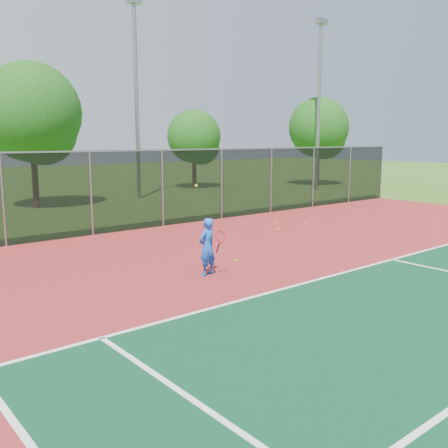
% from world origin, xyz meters
% --- Properties ---
extents(court_apron, '(30.00, 20.00, 0.02)m').
position_xyz_m(court_apron, '(0.00, 2.00, 0.01)').
color(court_apron, maroon).
rests_on(court_apron, ground).
extents(fence_back, '(30.00, 0.06, 3.03)m').
position_xyz_m(fence_back, '(0.00, 12.00, 1.56)').
color(fence_back, black).
rests_on(fence_back, court_apron).
extents(tennis_player, '(0.60, 0.64, 2.33)m').
position_xyz_m(tennis_player, '(-3.08, 5.08, 0.76)').
color(tennis_player, blue).
rests_on(tennis_player, court_apron).
extents(practice_ball_3, '(0.07, 0.07, 0.07)m').
position_xyz_m(practice_ball_3, '(4.60, 8.54, 0.06)').
color(practice_ball_3, '#C4E61A').
rests_on(practice_ball_3, court_apron).
extents(practice_ball_4, '(0.07, 0.07, 0.07)m').
position_xyz_m(practice_ball_4, '(2.85, 8.41, 0.06)').
color(practice_ball_4, '#C4E61A').
rests_on(practice_ball_4, court_apron).
extents(practice_ball_5, '(0.07, 0.07, 0.07)m').
position_xyz_m(practice_ball_5, '(-1.58, 5.67, 0.06)').
color(practice_ball_5, '#C4E61A').
rests_on(practice_ball_5, court_apron).
extents(practice_ball_6, '(0.07, 0.07, 0.07)m').
position_xyz_m(practice_ball_6, '(2.82, 8.42, 0.06)').
color(practice_ball_6, '#C4E61A').
rests_on(practice_ball_6, court_apron).
extents(practice_ball_7, '(0.07, 0.07, 0.07)m').
position_xyz_m(practice_ball_7, '(4.00, 9.61, 0.06)').
color(practice_ball_7, '#C4E61A').
rests_on(practice_ball_7, court_apron).
extents(floodlight_n, '(0.90, 0.40, 11.18)m').
position_xyz_m(floodlight_n, '(4.09, 21.03, 6.35)').
color(floodlight_n, gray).
rests_on(floodlight_n, ground).
extents(floodlight_ne, '(0.90, 0.40, 11.18)m').
position_xyz_m(floodlight_ne, '(16.05, 17.73, 6.35)').
color(floodlight_ne, gray).
rests_on(floodlight_ne, ground).
extents(tree_back_left, '(4.90, 4.90, 7.19)m').
position_xyz_m(tree_back_left, '(-1.92, 20.58, 4.51)').
color(tree_back_left, '#382414').
rests_on(tree_back_left, ground).
extents(tree_back_mid, '(3.74, 3.74, 5.49)m').
position_xyz_m(tree_back_mid, '(10.40, 23.97, 3.45)').
color(tree_back_mid, '#382414').
rests_on(tree_back_mid, ground).
extents(tree_back_right, '(4.42, 4.42, 6.49)m').
position_xyz_m(tree_back_right, '(18.77, 19.80, 4.07)').
color(tree_back_right, '#382414').
rests_on(tree_back_right, ground).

